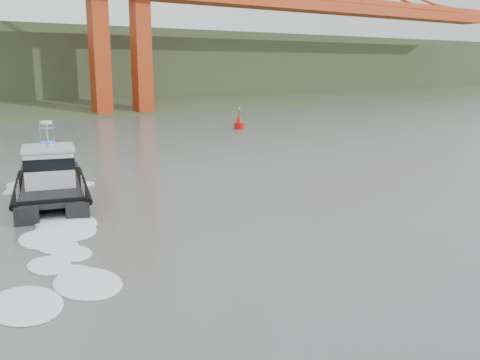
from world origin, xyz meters
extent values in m
plane|color=#485652|center=(0.00, 0.00, 0.00)|extent=(400.00, 400.00, 0.00)
cube|color=black|center=(-8.46, 17.51, 0.44)|extent=(4.24, 11.42, 1.25)
cube|color=black|center=(-5.74, 16.79, 0.44)|extent=(4.24, 11.42, 1.25)
cube|color=black|center=(-7.23, 16.65, 0.94)|extent=(6.56, 10.63, 0.26)
cube|color=silver|center=(-6.97, 17.66, 2.26)|extent=(3.98, 4.43, 2.40)
cube|color=black|center=(-6.97, 17.66, 2.69)|extent=(4.06, 4.50, 0.78)
cube|color=silver|center=(-6.97, 17.66, 3.54)|extent=(4.24, 4.68, 0.17)
cylinder|color=gray|center=(-7.05, 17.35, 4.40)|extent=(0.17, 0.17, 1.88)
cylinder|color=white|center=(-7.05, 17.35, 5.28)|extent=(0.73, 0.73, 0.19)
cylinder|color=#B9110C|center=(27.28, 44.84, 0.35)|extent=(1.58, 1.58, 1.05)
cone|color=#B9110C|center=(27.28, 44.84, 1.40)|extent=(1.23, 1.23, 1.58)
cylinder|color=#B9110C|center=(27.28, 44.84, 2.46)|extent=(0.14, 0.14, 0.88)
sphere|color=#E5D87F|center=(27.28, 44.84, 2.99)|extent=(0.26, 0.26, 0.26)
camera|label=1|loc=(-16.47, -18.95, 8.92)|focal=40.00mm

